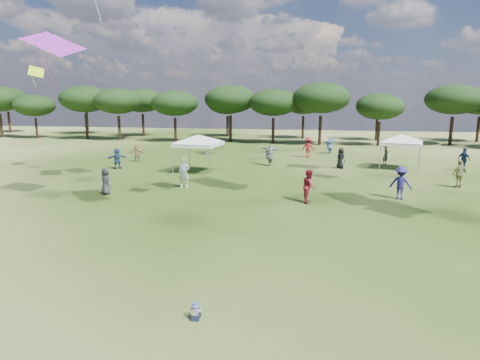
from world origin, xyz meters
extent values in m
cylinder|color=black|center=(-42.82, 45.10, 1.76)|extent=(0.40, 0.40, 3.51)
cylinder|color=black|center=(-36.96, 45.10, 1.46)|extent=(0.33, 0.33, 2.92)
ellipsoid|color=black|center=(-36.96, 45.10, 4.67)|extent=(5.67, 5.67, 3.06)
cylinder|color=black|center=(-29.06, 45.29, 1.75)|extent=(0.40, 0.40, 3.49)
ellipsoid|color=black|center=(-29.06, 45.29, 5.59)|extent=(6.79, 6.79, 3.66)
cylinder|color=black|center=(-23.92, 45.02, 1.66)|extent=(0.38, 0.38, 3.32)
ellipsoid|color=black|center=(-23.92, 45.02, 5.31)|extent=(6.44, 6.44, 3.47)
cylinder|color=black|center=(-15.51, 44.30, 1.57)|extent=(0.36, 0.36, 3.14)
ellipsoid|color=black|center=(-15.51, 44.30, 5.03)|extent=(6.11, 6.11, 3.29)
cylinder|color=black|center=(-8.39, 45.81, 1.73)|extent=(0.40, 0.40, 3.46)
ellipsoid|color=black|center=(-8.39, 45.81, 5.54)|extent=(6.73, 6.73, 3.63)
cylinder|color=black|center=(-2.58, 44.63, 1.61)|extent=(0.37, 0.37, 3.21)
ellipsoid|color=black|center=(-2.58, 44.63, 5.14)|extent=(6.24, 6.24, 3.36)
cylinder|color=black|center=(3.26, 44.18, 1.78)|extent=(0.41, 0.41, 3.56)
ellipsoid|color=black|center=(3.26, 44.18, 5.69)|extent=(6.91, 6.91, 3.73)
cylinder|color=black|center=(10.19, 44.51, 1.44)|extent=(0.33, 0.33, 2.88)
ellipsoid|color=black|center=(10.19, 44.51, 4.61)|extent=(5.60, 5.60, 3.02)
cylinder|color=black|center=(18.96, 46.98, 1.72)|extent=(0.39, 0.39, 3.44)
ellipsoid|color=black|center=(18.96, 46.98, 5.51)|extent=(6.69, 6.69, 3.60)
cylinder|color=black|center=(-48.93, 53.79, 1.78)|extent=(0.41, 0.41, 3.56)
ellipsoid|color=black|center=(-48.93, 53.79, 5.70)|extent=(6.92, 6.92, 3.73)
cylinder|color=black|center=(-34.09, 53.56, 1.81)|extent=(0.41, 0.41, 3.62)
ellipsoid|color=black|center=(-34.09, 53.56, 5.80)|extent=(7.03, 7.03, 3.79)
cylinder|color=black|center=(-23.40, 51.57, 1.68)|extent=(0.39, 0.39, 3.37)
ellipsoid|color=black|center=(-23.40, 51.57, 5.39)|extent=(6.54, 6.54, 3.53)
cylinder|color=black|center=(-10.52, 53.31, 1.56)|extent=(0.36, 0.36, 3.11)
ellipsoid|color=black|center=(-10.52, 53.31, 4.98)|extent=(6.05, 6.05, 3.26)
cylinder|color=black|center=(0.83, 52.52, 1.60)|extent=(0.37, 0.37, 3.20)
ellipsoid|color=black|center=(0.83, 52.52, 5.12)|extent=(6.21, 6.21, 3.35)
cylinder|color=black|center=(10.82, 51.34, 1.50)|extent=(0.34, 0.34, 2.99)
ellipsoid|color=black|center=(10.82, 51.34, 4.79)|extent=(5.81, 5.81, 3.13)
cylinder|color=black|center=(23.62, 51.75, 1.66)|extent=(0.38, 0.38, 3.31)
cylinder|color=gray|center=(-7.16, 21.08, 1.09)|extent=(0.06, 0.06, 2.18)
cylinder|color=gray|center=(-4.30, 20.75, 1.09)|extent=(0.06, 0.06, 2.18)
cylinder|color=gray|center=(-6.84, 23.94, 1.09)|extent=(0.06, 0.06, 2.18)
cylinder|color=gray|center=(-3.98, 23.61, 1.09)|extent=(0.06, 0.06, 2.18)
cube|color=silver|center=(-5.57, 22.35, 2.13)|extent=(3.36, 3.36, 0.25)
pyramid|color=silver|center=(-5.57, 22.35, 2.86)|extent=(6.15, 6.15, 0.60)
cylinder|color=gray|center=(7.91, 26.18, 1.04)|extent=(0.06, 0.06, 2.08)
cylinder|color=gray|center=(10.56, 25.44, 1.04)|extent=(0.06, 0.06, 2.08)
cylinder|color=gray|center=(8.66, 28.82, 1.04)|extent=(0.06, 0.06, 2.08)
cylinder|color=gray|center=(11.30, 28.08, 1.04)|extent=(0.06, 0.06, 2.08)
cube|color=silver|center=(9.61, 27.13, 2.03)|extent=(3.58, 3.58, 0.25)
pyramid|color=silver|center=(9.61, 27.13, 2.76)|extent=(5.69, 5.69, 0.60)
cube|color=black|center=(0.45, 2.41, 0.07)|extent=(0.21, 0.21, 0.15)
cube|color=black|center=(0.37, 2.54, 0.04)|extent=(0.08, 0.18, 0.08)
cube|color=black|center=(0.50, 2.55, 0.04)|extent=(0.08, 0.18, 0.08)
cube|color=white|center=(0.45, 2.41, 0.23)|extent=(0.19, 0.14, 0.19)
cylinder|color=white|center=(0.33, 2.45, 0.23)|extent=(0.08, 0.19, 0.12)
cylinder|color=white|center=(0.56, 2.47, 0.23)|extent=(0.08, 0.19, 0.12)
sphere|color=#E0B293|center=(0.45, 2.41, 0.36)|extent=(0.13, 0.13, 0.13)
cone|color=#535FC2|center=(0.45, 2.41, 0.39)|extent=(0.22, 0.22, 0.02)
cylinder|color=#535FC2|center=(0.45, 2.41, 0.42)|extent=(0.14, 0.14, 0.06)
imported|color=black|center=(4.96, 26.38, 0.82)|extent=(0.94, 0.94, 1.64)
imported|color=#152B4C|center=(14.14, 26.83, 0.90)|extent=(0.96, 1.13, 1.81)
imported|color=maroon|center=(2.23, 32.43, 0.96)|extent=(1.32, 0.86, 1.92)
imported|color=silver|center=(-4.88, 17.01, 0.94)|extent=(0.78, 0.61, 1.88)
imported|color=#27272B|center=(8.77, 29.03, 0.84)|extent=(0.69, 0.74, 1.69)
imported|color=navy|center=(-12.45, 22.76, 0.83)|extent=(1.55, 1.25, 1.65)
imported|color=navy|center=(4.28, 35.82, 0.81)|extent=(1.76, 1.84, 1.63)
imported|color=silver|center=(-7.98, 32.47, 0.80)|extent=(0.93, 0.98, 1.61)
imported|color=maroon|center=(2.82, 14.75, 0.89)|extent=(0.70, 0.88, 1.77)
imported|color=#8C6D4C|center=(-12.60, 26.58, 0.77)|extent=(1.48, 0.69, 1.53)
imported|color=olive|center=(11.83, 20.30, 0.88)|extent=(1.11, 0.84, 1.75)
imported|color=navy|center=(7.71, 16.50, 0.90)|extent=(1.32, 1.04, 1.80)
imported|color=#505256|center=(-0.76, 26.64, 0.89)|extent=(2.22, 1.57, 1.79)
imported|color=#2F2E33|center=(-8.71, 14.37, 0.77)|extent=(0.90, 0.80, 1.54)
plane|color=purple|center=(-9.04, 11.20, 7.91)|extent=(2.52, 2.25, 1.59)
plane|color=#A5D216|center=(-16.72, 19.83, 7.36)|extent=(1.51, 1.69, 0.99)
camera|label=1|loc=(3.28, -6.22, 5.29)|focal=30.00mm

